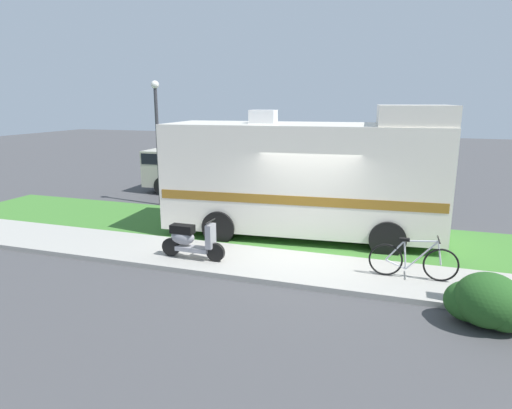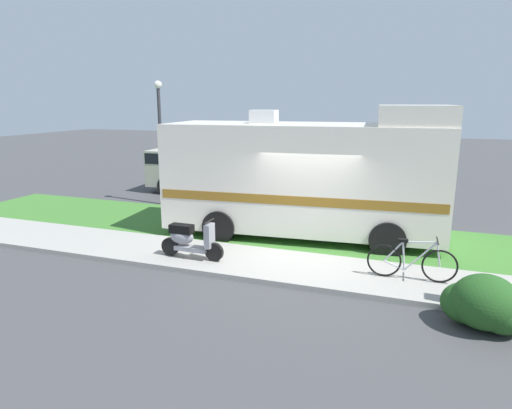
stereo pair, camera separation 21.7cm
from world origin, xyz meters
The scene contains 9 objects.
ground_plane centered at (0.00, 0.00, 0.00)m, with size 80.00×80.00×0.00m, color #424244.
sidewalk centered at (0.00, -1.20, 0.06)m, with size 24.00×2.00×0.12m.
grass_strip centered at (0.00, 1.50, 0.04)m, with size 24.00×3.40×0.08m.
motorhome_rv centered at (-0.35, 1.48, 1.74)m, with size 7.64×3.16×3.66m.
scooter centered at (-2.44, -1.52, 0.58)m, with size 1.61×0.50×0.97m.
bicycle centered at (2.52, -1.15, 0.51)m, with size 1.80×0.52×0.91m.
pickup_truck_near centered at (-6.00, 6.21, 0.95)m, with size 5.26×2.39×1.77m.
bush_by_porch centered at (3.69, -2.69, 0.44)m, with size 1.32×0.99×0.94m.
street_lamp_post centered at (-6.25, 3.60, 2.69)m, with size 0.28×0.28×4.46m.
Camera 1 is at (2.19, -10.46, 3.76)m, focal length 31.06 mm.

